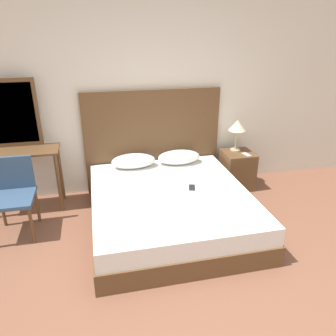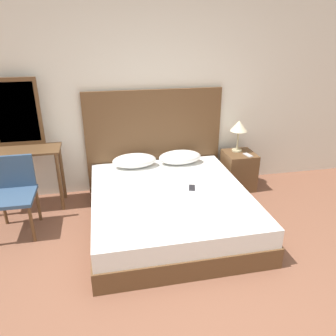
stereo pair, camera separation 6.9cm
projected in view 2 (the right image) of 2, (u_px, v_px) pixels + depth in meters
name	position (u px, v px, depth m)	size (l,w,h in m)	color
ground_plane	(212.00, 324.00, 2.60)	(16.00, 16.00, 0.00)	brown
wall_back	(155.00, 93.00, 4.40)	(10.00, 0.06, 2.70)	silver
bed	(170.00, 208.00, 3.85)	(1.80, 2.02, 0.43)	brown
headboard	(154.00, 141.00, 4.58)	(1.89, 0.05, 1.42)	brown
pillow_left	(134.00, 161.00, 4.39)	(0.59, 0.32, 0.18)	white
pillow_right	(180.00, 157.00, 4.50)	(0.59, 0.32, 0.18)	white
phone_on_bed	(192.00, 188.00, 3.84)	(0.11, 0.16, 0.01)	#232328
nightstand	(238.00, 170.00, 4.72)	(0.42, 0.44, 0.54)	brown
table_lamp	(239.00, 127.00, 4.55)	(0.24, 0.24, 0.45)	tan
phone_on_nightstand	(248.00, 155.00, 4.53)	(0.10, 0.16, 0.01)	#B7B7BC
vanity_desk	(22.00, 162.00, 4.05)	(0.96, 0.41, 0.80)	brown
vanity_mirror	(16.00, 113.00, 3.98)	(0.57, 0.03, 0.83)	brown
chair	(14.00, 190.00, 3.65)	(0.44, 0.50, 0.85)	#334C6B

